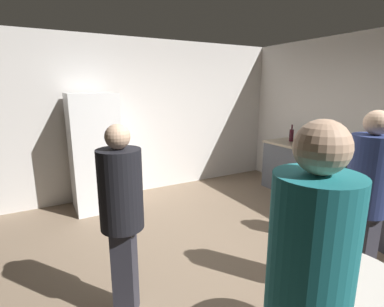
# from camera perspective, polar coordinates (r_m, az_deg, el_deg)

# --- Properties ---
(ground_plane) EXTENTS (5.20, 5.20, 0.10)m
(ground_plane) POSITION_cam_1_polar(r_m,az_deg,el_deg) (3.56, 8.01, -20.23)
(ground_plane) COLOR #7A6651
(wall_back) EXTENTS (5.32, 0.06, 2.70)m
(wall_back) POSITION_cam_1_polar(r_m,az_deg,el_deg) (5.34, -8.76, 7.01)
(wall_back) COLOR silver
(wall_back) RESTS_ON ground_plane
(wall_side_right) EXTENTS (0.06, 5.20, 2.70)m
(wall_side_right) POSITION_cam_1_polar(r_m,az_deg,el_deg) (5.07, 33.17, 4.74)
(wall_side_right) COLOR silver
(wall_side_right) RESTS_ON ground_plane
(refrigerator) EXTENTS (0.70, 0.68, 1.80)m
(refrigerator) POSITION_cam_1_polar(r_m,az_deg,el_deg) (4.73, -18.51, 0.19)
(refrigerator) COLOR white
(refrigerator) RESTS_ON ground_plane
(kitchen_counter) EXTENTS (0.64, 1.70, 0.90)m
(kitchen_counter) POSITION_cam_1_polar(r_m,az_deg,el_deg) (5.44, 21.90, -3.33)
(kitchen_counter) COLOR #4C515B
(kitchen_counter) RESTS_ON ground_plane
(kettle) EXTENTS (0.24, 0.17, 0.18)m
(kettle) POSITION_cam_1_polar(r_m,az_deg,el_deg) (5.21, 23.21, 1.73)
(kettle) COLOR #B2B2B7
(kettle) RESTS_ON kitchen_counter
(wine_bottle_on_counter) EXTENTS (0.08, 0.08, 0.31)m
(wine_bottle_on_counter) POSITION_cam_1_polar(r_m,az_deg,el_deg) (5.69, 18.89, 3.46)
(wine_bottle_on_counter) COLOR #3F141E
(wine_bottle_on_counter) RESTS_ON kitchen_counter
(foreground_table) EXTENTS (0.80, 0.80, 0.73)m
(foreground_table) POSITION_cam_1_polar(r_m,az_deg,el_deg) (2.23, 26.80, -23.11)
(foreground_table) COLOR beige
(foreground_table) RESTS_ON ground_plane
(beer_bottle_amber) EXTENTS (0.06, 0.06, 0.23)m
(beer_bottle_amber) POSITION_cam_1_polar(r_m,az_deg,el_deg) (2.35, 25.47, -15.61)
(beer_bottle_amber) COLOR #8C5919
(beer_bottle_amber) RESTS_ON foreground_table
(beer_bottle_brown) EXTENTS (0.06, 0.06, 0.23)m
(beer_bottle_brown) POSITION_cam_1_polar(r_m,az_deg,el_deg) (1.94, 26.35, -22.19)
(beer_bottle_brown) COLOR #593314
(beer_bottle_brown) RESTS_ON foreground_table
(plastic_cup_white) EXTENTS (0.08, 0.08, 0.11)m
(plastic_cup_white) POSITION_cam_1_polar(r_m,az_deg,el_deg) (2.12, 19.27, -19.20)
(plastic_cup_white) COLOR white
(plastic_cup_white) RESTS_ON foreground_table
(person_in_navy_shirt) EXTENTS (0.36, 0.36, 1.71)m
(person_in_navy_shirt) POSITION_cam_1_polar(r_m,az_deg,el_deg) (2.88, 31.03, -6.92)
(person_in_navy_shirt) COLOR #2D2D38
(person_in_navy_shirt) RESTS_ON ground_plane
(person_in_teal_shirt) EXTENTS (0.45, 0.45, 1.78)m
(person_in_teal_shirt) POSITION_cam_1_polar(r_m,az_deg,el_deg) (1.42, 21.56, -24.51)
(person_in_teal_shirt) COLOR #2D2D38
(person_in_teal_shirt) RESTS_ON ground_plane
(person_in_black_shirt) EXTENTS (0.46, 0.46, 1.63)m
(person_in_black_shirt) POSITION_cam_1_polar(r_m,az_deg,el_deg) (2.39, -13.59, -10.70)
(person_in_black_shirt) COLOR #2D2D38
(person_in_black_shirt) RESTS_ON ground_plane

